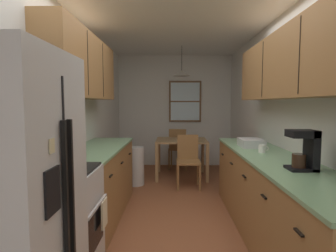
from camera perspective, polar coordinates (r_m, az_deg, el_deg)
ground_plane at (r=3.99m, az=1.68°, el=-16.56°), size 12.00×12.00×0.00m
wall_left at (r=3.94m, az=-18.32°, el=1.97°), size 0.10×9.00×2.55m
wall_right at (r=3.97m, az=21.59°, el=1.90°), size 0.10×9.00×2.55m
wall_back at (r=6.37m, az=1.42°, el=3.18°), size 4.40×0.10×2.55m
ceiling_slab at (r=3.89m, az=1.78°, el=21.81°), size 4.40×9.00×0.08m
refrigerator at (r=1.77m, az=-31.29°, el=-15.27°), size 0.71×0.73×1.73m
stove_range at (r=2.51m, az=-22.48°, el=-18.54°), size 0.66×0.65×1.10m
microwave_over_range at (r=2.37m, az=-25.94°, el=9.06°), size 0.39×0.57×0.31m
counter_left at (r=3.65m, az=-14.46°, el=-11.28°), size 0.64×1.89×0.90m
upper_cabinets_left at (r=3.53m, az=-17.42°, el=11.72°), size 0.33×1.97×0.76m
counter_right at (r=3.11m, az=21.28°, el=-14.28°), size 0.64×3.07×0.90m
upper_cabinets_right at (r=2.98m, az=25.01°, el=11.81°), size 0.33×2.75×0.68m
dining_table at (r=5.35m, az=2.83°, el=-4.03°), size 0.98×0.83×0.74m
dining_chair_near at (r=4.76m, az=4.24°, el=-6.76°), size 0.40×0.40×0.90m
dining_chair_far at (r=5.98m, az=2.11°, el=-4.39°), size 0.45×0.45×0.90m
pendant_light at (r=5.31m, az=2.89°, el=10.99°), size 0.34×0.34×0.57m
back_window at (r=6.30m, az=3.60°, el=5.16°), size 0.74×0.05×0.94m
trash_bin at (r=4.92m, az=-6.73°, el=-8.32°), size 0.29×0.29×0.68m
storage_canister at (r=2.89m, az=-18.36°, el=-4.89°), size 0.11×0.11×0.16m
dish_towel at (r=2.53m, az=-13.22°, el=-17.39°), size 0.02×0.16×0.24m
coffee_maker at (r=2.51m, az=26.90°, el=-4.37°), size 0.22×0.18×0.33m
mug_by_coffeemaker at (r=3.22m, az=19.16°, el=-4.54°), size 0.11×0.07×0.09m
dish_rack at (r=3.61m, az=17.04°, el=-3.42°), size 0.28×0.34×0.10m
table_serving_bowl at (r=5.25m, az=3.63°, el=-2.64°), size 0.20×0.20×0.06m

